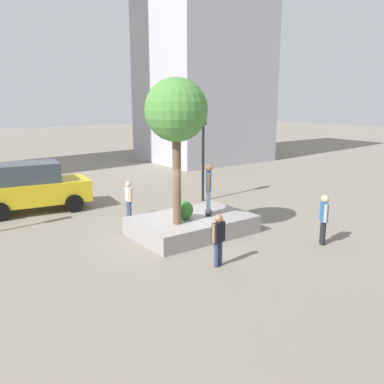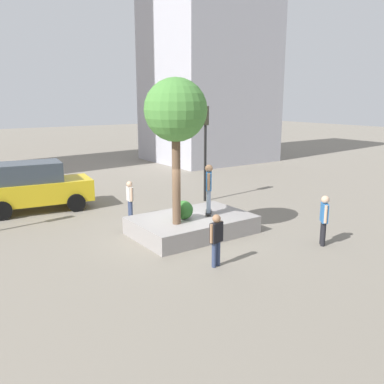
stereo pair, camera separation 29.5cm
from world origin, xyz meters
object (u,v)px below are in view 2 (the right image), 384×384
at_px(skateboarder, 209,185).
at_px(traffic_light_corner, 205,137).
at_px(taxi_cab, 35,186).
at_px(pedestrian_crossing, 130,197).
at_px(bystander_watching, 216,237).
at_px(plaza_tree, 176,112).
at_px(skateboard, 209,212).
at_px(planter_ledge, 192,225).
at_px(passerby_with_bag, 324,217).

distance_m(skateboarder, traffic_light_corner, 4.67).
distance_m(taxi_cab, pedestrian_crossing, 4.41).
distance_m(taxi_cab, bystander_watching, 9.61).
distance_m(plaza_tree, skateboarder, 3.08).
relative_size(taxi_cab, bystander_watching, 3.06).
relative_size(plaza_tree, pedestrian_crossing, 3.13).
relative_size(skateboard, traffic_light_corner, 0.17).
bearing_deg(traffic_light_corner, pedestrian_crossing, -171.97).
relative_size(planter_ledge, plaza_tree, 0.87).
bearing_deg(skateboard, skateboarder, -3.58).
bearing_deg(plaza_tree, taxi_cab, 112.90).
xyz_separation_m(planter_ledge, passerby_with_bag, (2.85, -3.46, 0.66)).
height_order(passerby_with_bag, pedestrian_crossing, passerby_with_bag).
bearing_deg(skateboard, traffic_light_corner, 55.09).
relative_size(skateboard, bystander_watching, 0.49).
bearing_deg(traffic_light_corner, skateboarder, -124.91).
height_order(plaza_tree, passerby_with_bag, plaza_tree).
bearing_deg(traffic_light_corner, skateboard, -124.91).
bearing_deg(planter_ledge, plaza_tree, -156.30).
relative_size(skateboard, skateboarder, 0.43).
relative_size(plaza_tree, taxi_cab, 1.00).
relative_size(traffic_light_corner, pedestrian_crossing, 2.89).
xyz_separation_m(skateboarder, passerby_with_bag, (2.16, -3.39, -0.74)).
height_order(traffic_light_corner, bystander_watching, traffic_light_corner).
relative_size(skateboarder, pedestrian_crossing, 1.15).
bearing_deg(plaza_tree, pedestrian_crossing, 90.71).
xyz_separation_m(traffic_light_corner, passerby_with_bag, (-0.40, -7.07, -2.04)).
bearing_deg(bystander_watching, passerby_with_bag, -8.76).
bearing_deg(taxi_cab, planter_ledge, -59.46).
xyz_separation_m(skateboard, taxi_cab, (-4.46, 6.47, 0.39)).
bearing_deg(pedestrian_crossing, plaza_tree, -89.29).
xyz_separation_m(passerby_with_bag, pedestrian_crossing, (-3.80, 6.47, -0.09)).
xyz_separation_m(skateboard, passerby_with_bag, (2.16, -3.39, 0.29)).
distance_m(skateboarder, bystander_watching, 3.42).
relative_size(bystander_watching, pedestrian_crossing, 1.02).
distance_m(skateboarder, taxi_cab, 7.88).
distance_m(traffic_light_corner, pedestrian_crossing, 4.74).
bearing_deg(plaza_tree, skateboarder, 11.63).
xyz_separation_m(skateboarder, pedestrian_crossing, (-1.63, 3.08, -0.83)).
xyz_separation_m(taxi_cab, passerby_with_bag, (6.62, -9.86, -0.10)).
bearing_deg(passerby_with_bag, pedestrian_crossing, 120.39).
bearing_deg(taxi_cab, pedestrian_crossing, -50.11).
bearing_deg(traffic_light_corner, taxi_cab, 158.33).
xyz_separation_m(skateboard, traffic_light_corner, (2.56, 3.67, 2.33)).
distance_m(planter_ledge, passerby_with_bag, 4.53).
relative_size(passerby_with_bag, pedestrian_crossing, 1.10).
relative_size(plaza_tree, traffic_light_corner, 1.08).
height_order(bystander_watching, passerby_with_bag, passerby_with_bag).
bearing_deg(traffic_light_corner, planter_ledge, -132.04).
height_order(traffic_light_corner, passerby_with_bag, traffic_light_corner).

